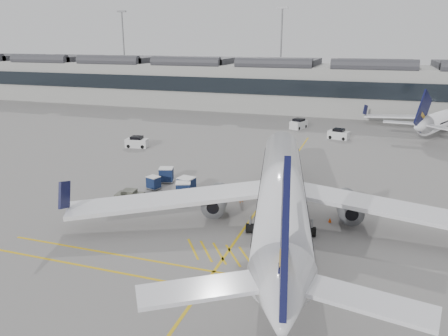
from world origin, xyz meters
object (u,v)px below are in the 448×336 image
(airliner_main, at_px, (282,192))
(pushback_tug, at_px, (130,198))
(belt_loader, at_px, (282,188))
(baggage_cart_a, at_px, (187,185))
(ramp_agent_a, at_px, (241,195))
(ramp_agent_b, at_px, (190,184))

(airliner_main, xyz_separation_m, pushback_tug, (-16.73, 0.37, -2.76))
(belt_loader, bearing_deg, pushback_tug, -168.86)
(baggage_cart_a, distance_m, ramp_agent_a, 6.81)
(belt_loader, bearing_deg, airliner_main, -99.05)
(belt_loader, relative_size, ramp_agent_a, 2.76)
(airliner_main, xyz_separation_m, ramp_agent_a, (-5.35, 4.77, -2.59))
(belt_loader, xyz_separation_m, ramp_agent_a, (-3.55, -4.59, 0.31))
(pushback_tug, bearing_deg, belt_loader, 25.05)
(belt_loader, height_order, pushback_tug, belt_loader)
(belt_loader, distance_m, ramp_agent_b, 10.77)
(belt_loader, bearing_deg, ramp_agent_b, 177.25)
(ramp_agent_b, xyz_separation_m, pushback_tug, (-4.64, -5.82, -0.23))
(baggage_cart_a, relative_size, ramp_agent_a, 1.23)
(ramp_agent_a, bearing_deg, baggage_cart_a, 116.57)
(belt_loader, relative_size, pushback_tug, 1.60)
(ramp_agent_a, bearing_deg, pushback_tug, 142.40)
(belt_loader, xyz_separation_m, baggage_cart_a, (-10.33, -4.04, 0.50))
(ramp_agent_a, distance_m, pushback_tug, 12.20)
(ramp_agent_b, bearing_deg, pushback_tug, 56.36)
(belt_loader, distance_m, pushback_tug, 17.43)
(airliner_main, relative_size, ramp_agent_a, 25.17)
(ramp_agent_b, bearing_deg, baggage_cart_a, 91.61)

